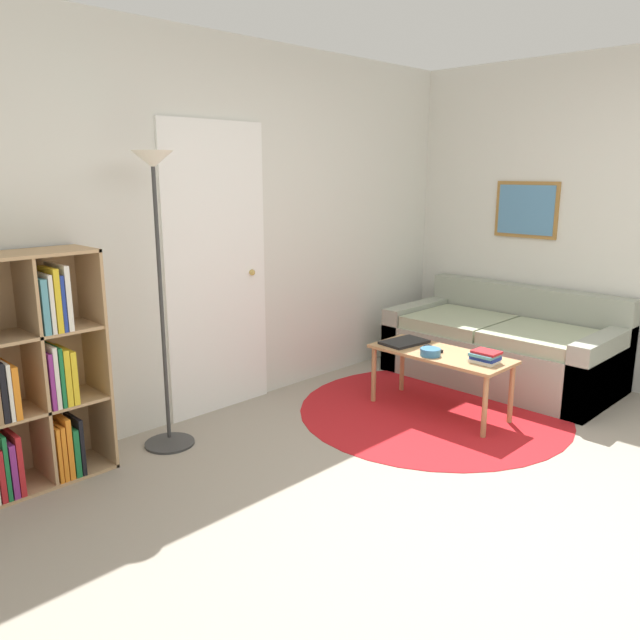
% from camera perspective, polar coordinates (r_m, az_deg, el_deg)
% --- Properties ---
extents(ground_plane, '(14.00, 14.00, 0.00)m').
position_cam_1_polar(ground_plane, '(3.39, 18.64, -17.45)').
color(ground_plane, gray).
extents(wall_back, '(7.76, 0.11, 2.60)m').
position_cam_1_polar(wall_back, '(4.50, -8.71, 8.04)').
color(wall_back, silver).
rests_on(wall_back, ground_plane).
extents(wall_right, '(0.08, 5.38, 2.60)m').
position_cam_1_polar(wall_right, '(5.63, 19.75, 8.59)').
color(wall_right, silver).
rests_on(wall_right, ground_plane).
extents(rug, '(1.94, 1.94, 0.01)m').
position_cam_1_polar(rug, '(4.66, 10.30, -8.12)').
color(rug, '#B2191E').
rests_on(rug, ground_plane).
extents(floor_lamp, '(0.31, 0.31, 1.82)m').
position_cam_1_polar(floor_lamp, '(3.83, -14.68, 7.76)').
color(floor_lamp, '#333333').
rests_on(floor_lamp, ground_plane).
extents(couch, '(0.94, 1.79, 0.75)m').
position_cam_1_polar(couch, '(5.42, 16.55, -2.47)').
color(couch, gray).
rests_on(couch, ground_plane).
extents(coffee_table, '(0.43, 1.02, 0.45)m').
position_cam_1_polar(coffee_table, '(4.53, 10.96, -3.56)').
color(coffee_table, '#AD7F51').
rests_on(coffee_table, ground_plane).
extents(laptop, '(0.36, 0.26, 0.02)m').
position_cam_1_polar(laptop, '(4.70, 7.71, -2.01)').
color(laptop, black).
rests_on(laptop, coffee_table).
extents(bowl, '(0.14, 0.14, 0.05)m').
position_cam_1_polar(bowl, '(4.41, 10.06, -2.90)').
color(bowl, teal).
rests_on(bowl, coffee_table).
extents(book_stack_on_table, '(0.15, 0.18, 0.08)m').
position_cam_1_polar(book_stack_on_table, '(4.33, 14.86, -3.27)').
color(book_stack_on_table, silver).
rests_on(book_stack_on_table, coffee_table).
extents(remote, '(0.10, 0.18, 0.02)m').
position_cam_1_polar(remote, '(4.56, 10.31, -2.60)').
color(remote, black).
rests_on(remote, coffee_table).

